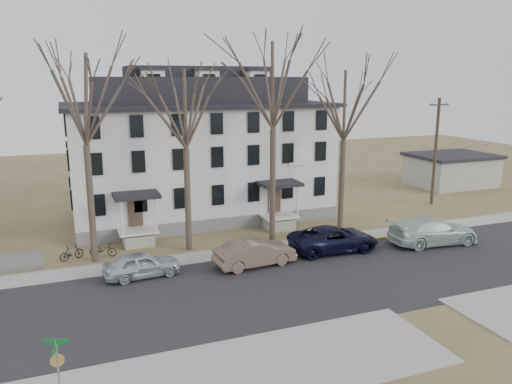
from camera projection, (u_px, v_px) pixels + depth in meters
name	position (u px, v px, depth m)	size (l,w,h in m)	color
ground	(328.00, 296.00, 26.06)	(120.00, 120.00, 0.00)	olive
main_road	(310.00, 282.00, 27.88)	(120.00, 10.00, 0.04)	#27272A
far_sidewalk	(269.00, 249.00, 33.34)	(120.00, 2.00, 0.08)	#A09F97
near_sidewalk_left	(205.00, 382.00, 18.70)	(20.00, 5.00, 0.08)	#A09F97
yellow_curb	(341.00, 244.00, 34.28)	(14.00, 0.25, 0.06)	gold
boarding_house	(200.00, 151.00, 40.50)	(20.80, 12.36, 12.05)	slate
distant_building	(451.00, 170.00, 53.04)	(8.50, 6.50, 3.35)	#A09F97
tree_far_left	(82.00, 92.00, 28.81)	(8.40, 8.40, 13.72)	#473B31
tree_mid_left	(185.00, 103.00, 31.09)	(7.80, 7.80, 12.74)	#473B31
tree_center	(273.00, 79.00, 32.88)	(9.00, 9.00, 14.70)	#473B31
tree_mid_right	(345.00, 101.00, 35.14)	(7.80, 7.80, 12.74)	#473B31
utility_pole_far	(436.00, 150.00, 44.23)	(2.00, 0.28, 9.50)	#3D3023
car_silver	(142.00, 265.00, 28.39)	(1.73, 4.31, 1.47)	silver
car_tan	(255.00, 253.00, 30.07)	(1.74, 4.99, 1.64)	#745B4F
car_navy	(334.00, 239.00, 32.70)	(2.72, 5.91, 1.64)	black
car_white	(433.00, 231.00, 34.09)	(2.54, 6.24, 1.81)	silver
bicycle_left	(103.00, 250.00, 31.70)	(0.60, 1.73, 0.91)	black
bicycle_right	(72.00, 253.00, 31.09)	(0.45, 1.58, 0.95)	black
street_sign	(58.00, 365.00, 16.53)	(0.79, 0.79, 2.77)	gray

